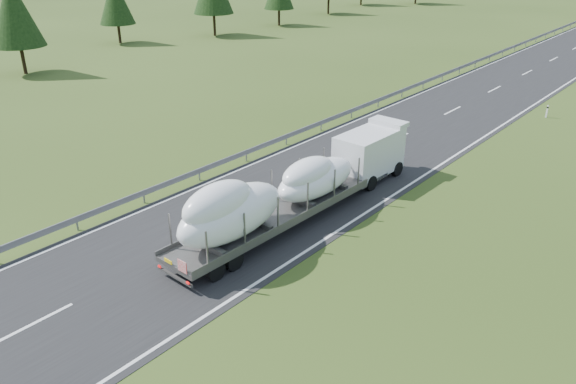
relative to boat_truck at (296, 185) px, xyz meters
The scene contains 2 objects.
ground 4.79m from the boat_truck, 120.47° to the right, with size 400.00×400.00×0.00m, color #304416.
boat_truck is the anchor object (origin of this frame).
Camera 1 is at (18.20, -16.03, 13.33)m, focal length 35.00 mm.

